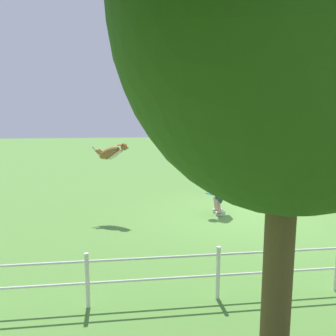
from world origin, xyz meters
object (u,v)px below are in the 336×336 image
Objects in this scene: frisbee_flying at (122,145)px; frisbee_held at (210,194)px; tree_far_right at (292,1)px; dog at (111,152)px; person at (220,189)px.

frisbee_held is at bearing 173.05° from frisbee_flying.
frisbee_flying is at bearing -75.22° from tree_far_right.
frisbee_flying is 0.89× the size of frisbee_held.
tree_far_right reaches higher than dog.
frisbee_held is at bearing 10.33° from dog.
person is at bearing 179.08° from frisbee_flying.
dog is 0.18× the size of tree_far_right.
dog is at bearing -72.91° from tree_far_right.
frisbee_held is at bearing 38.35° from person.
frisbee_flying is (-0.27, 0.06, 0.20)m from dog.
frisbee_held is (0.31, 0.23, -0.09)m from person.
person is 2.83m from frisbee_flying.
dog is 6.40m from tree_far_right.
tree_far_right is at bearing 104.78° from frisbee_flying.
person is at bearing -100.30° from tree_far_right.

